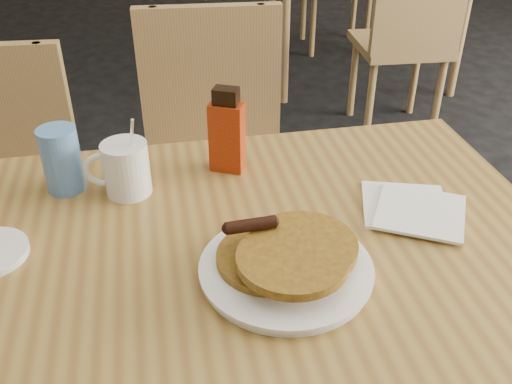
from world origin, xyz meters
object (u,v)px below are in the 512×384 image
Objects in this scene: coffee_mug at (125,168)px; syrup_bottle at (227,133)px; main_table at (234,262)px; blue_tumbler at (62,160)px; chair_neighbor_near at (409,29)px; chair_wall_extra at (4,176)px; chair_main_far at (214,142)px; pancake_plate at (287,262)px.

coffee_mug is 0.92× the size of syrup_bottle.
main_table is at bearing -71.33° from syrup_bottle.
syrup_bottle is 0.32m from blue_tumbler.
chair_neighbor_near is 1.90m from chair_wall_extra.
chair_main_far reaches higher than blue_tumbler.
chair_main_far reaches higher than pancake_plate.
chair_main_far is (-0.02, 0.74, -0.15)m from main_table.
syrup_bottle is 1.38× the size of blue_tumbler.
coffee_mug is at bearing 135.55° from pancake_plate.
coffee_mug is at bearing -108.42° from chair_main_far.
pancake_plate is (0.10, -0.83, 0.22)m from chair_main_far.
coffee_mug is at bearing -126.73° from chair_neighbor_near.
chair_neighbor_near is (0.94, 1.04, -0.01)m from chair_main_far.
syrup_bottle is at bearing -88.49° from chair_main_far.
chair_neighbor_near reaches higher than main_table.
chair_wall_extra is 5.27× the size of coffee_mug.
chair_wall_extra reaches higher than main_table.
chair_wall_extra is 6.70× the size of blue_tumbler.
chair_main_far is at bearing 112.36° from syrup_bottle.
blue_tumbler is (-0.32, -0.05, -0.02)m from syrup_bottle.
chair_neighbor_near is at bearing 52.48° from coffee_mug.
coffee_mug is at bearing 137.42° from main_table.
chair_neighbor_near is at bearing 65.78° from pancake_plate.
chair_wall_extra is 0.81m from syrup_bottle.
chair_neighbor_near reaches higher than chair_wall_extra.
chair_main_far is at bearing 6.24° from chair_wall_extra.
chair_main_far is 5.23× the size of syrup_bottle.
syrup_bottle reaches higher than coffee_mug.
chair_main_far is 7.20× the size of blue_tumbler.
chair_wall_extra reaches higher than pancake_plate.
chair_main_far reaches higher than chair_neighbor_near.
main_table is 0.28m from coffee_mug.
chair_wall_extra is at bearing 132.71° from main_table.
chair_neighbor_near is 2.02m from blue_tumbler.
chair_main_far reaches higher than chair_wall_extra.
chair_wall_extra is (-0.60, -0.08, -0.04)m from chair_main_far.
coffee_mug is (0.42, -0.49, 0.29)m from chair_wall_extra.
coffee_mug is (-1.12, -1.60, 0.25)m from chair_neighbor_near.
chair_main_far is at bearing 91.37° from main_table.
coffee_mug is 0.21m from syrup_bottle.
main_table is 0.39m from blue_tumbler.
chair_neighbor_near is at bearing 46.82° from chair_main_far.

